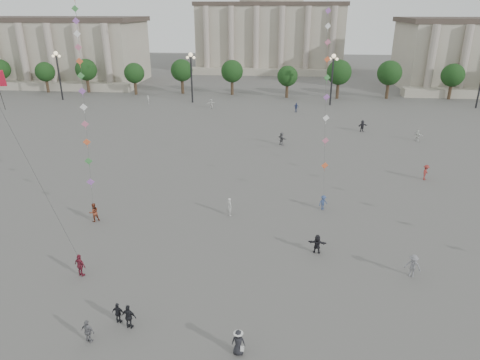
{
  "coord_description": "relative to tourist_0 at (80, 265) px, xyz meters",
  "views": [
    {
      "loc": [
        4.68,
        -22.64,
        19.44
      ],
      "look_at": [
        1.27,
        12.0,
        5.39
      ],
      "focal_mm": 32.0,
      "sensor_mm": 36.0,
      "label": 1
    }
  ],
  "objects": [
    {
      "name": "tourist_0",
      "position": [
        0.0,
        0.0,
        0.0
      ],
      "size": [
        1.2,
        0.88,
        1.89
      ],
      "primitive_type": "imported",
      "rotation": [
        0.0,
        0.0,
        2.71
      ],
      "color": "maroon",
      "rests_on": "ground"
    },
    {
      "name": "tourist_3",
      "position": [
        3.62,
        -6.8,
        -0.13
      ],
      "size": [
        1.02,
        0.62,
        1.62
      ],
      "primitive_type": "imported",
      "rotation": [
        0.0,
        0.0,
        2.88
      ],
      "color": "slate",
      "rests_on": "ground"
    },
    {
      "name": "lamp_post_mid_west",
      "position": [
        -4.6,
        65.82,
        6.41
      ],
      "size": [
        2.0,
        0.9,
        10.65
      ],
      "color": "#262628",
      "rests_on": "ground"
    },
    {
      "name": "person_crowd_9",
      "position": [
        28.74,
        44.96,
        0.03
      ],
      "size": [
        1.86,
        1.36,
        1.94
      ],
      "primitive_type": "imported",
      "rotation": [
        0.0,
        0.0,
        0.49
      ],
      "color": "#232328",
      "rests_on": "ground"
    },
    {
      "name": "person_crowd_4",
      "position": [
        0.49,
        60.33,
        0.01
      ],
      "size": [
        1.82,
        1.32,
        1.9
      ],
      "primitive_type": "imported",
      "rotation": [
        0.0,
        0.0,
        3.63
      ],
      "color": "silver",
      "rests_on": "ground"
    },
    {
      "name": "person_crowd_12",
      "position": [
        15.24,
        36.09,
        0.02
      ],
      "size": [
        1.57,
        1.75,
        1.93
      ],
      "primitive_type": "imported",
      "rotation": [
        0.0,
        0.0,
        2.25
      ],
      "color": "#5B5A5E",
      "rests_on": "ground"
    },
    {
      "name": "person_crowd_8",
      "position": [
        32.75,
        23.46,
        0.0
      ],
      "size": [
        1.25,
        1.41,
        1.89
      ],
      "primitive_type": "imported",
      "rotation": [
        0.0,
        0.0,
        1.0
      ],
      "color": "maroon",
      "rests_on": "ground"
    },
    {
      "name": "person_crowd_10",
      "position": [
        -13.99,
        63.82,
        -0.08
      ],
      "size": [
        0.65,
        0.75,
        1.73
      ],
      "primitive_type": "imported",
      "rotation": [
        0.0,
        0.0,
        2.03
      ],
      "color": "beige",
      "rests_on": "ground"
    },
    {
      "name": "person_crowd_13",
      "position": [
        10.26,
        11.6,
        -0.01
      ],
      "size": [
        0.7,
        0.81,
        1.88
      ],
      "primitive_type": "imported",
      "rotation": [
        0.0,
        0.0,
        2.02
      ],
      "color": "beige",
      "rests_on": "ground"
    },
    {
      "name": "lamp_post_far_west",
      "position": [
        -34.6,
        65.82,
        6.41
      ],
      "size": [
        2.0,
        0.9,
        10.65
      ],
      "color": "#262628",
      "rests_on": "ground"
    },
    {
      "name": "person_crowd_0",
      "position": [
        17.97,
        58.59,
        -0.02
      ],
      "size": [
        1.12,
        0.53,
        1.86
      ],
      "primitive_type": "imported",
      "rotation": [
        0.0,
        0.0,
        0.07
      ],
      "color": "#37447D",
      "rests_on": "ground"
    },
    {
      "name": "tree_row",
      "position": [
        10.4,
        73.82,
        4.45
      ],
      "size": [
        137.12,
        5.12,
        8.0
      ],
      "color": "#3B2B1D",
      "rests_on": "ground"
    },
    {
      "name": "lamp_post_mid_east",
      "position": [
        25.4,
        65.82,
        6.41
      ],
      "size": [
        2.0,
        0.9,
        10.65
      ],
      "color": "#262628",
      "rests_on": "ground"
    },
    {
      "name": "kite_flyer_1",
      "position": [
        19.71,
        13.85,
        -0.16
      ],
      "size": [
        1.16,
        1.04,
        1.56
      ],
      "primitive_type": "imported",
      "rotation": [
        0.0,
        0.0,
        0.58
      ],
      "color": "#344675",
      "rests_on": "ground"
    },
    {
      "name": "ground",
      "position": [
        10.4,
        -4.18,
        -0.94
      ],
      "size": [
        360.0,
        360.0,
        0.0
      ],
      "primitive_type": "plane",
      "color": "#555350",
      "rests_on": "ground"
    },
    {
      "name": "person_crowd_3",
      "position": [
        18.5,
        5.23,
        -0.1
      ],
      "size": [
        1.62,
        0.68,
        1.69
      ],
      "primitive_type": "imported",
      "rotation": [
        0.0,
        0.0,
        3.02
      ],
      "color": "black",
      "rests_on": "ground"
    },
    {
      "name": "tourist_1",
      "position": [
        4.84,
        -4.89,
        -0.19
      ],
      "size": [
        0.93,
        0.49,
        1.51
      ],
      "primitive_type": "imported",
      "rotation": [
        0.0,
        0.0,
        3.0
      ],
      "color": "black",
      "rests_on": "ground"
    },
    {
      "name": "person_crowd_7",
      "position": [
        36.49,
        40.3,
        -0.07
      ],
      "size": [
        1.46,
        1.54,
        1.74
      ],
      "primitive_type": "imported",
      "rotation": [
        0.0,
        0.0,
        2.31
      ],
      "color": "silver",
      "rests_on": "ground"
    },
    {
      "name": "hat_person",
      "position": [
        13.01,
        -6.88,
        -0.05
      ],
      "size": [
        0.87,
        0.6,
        1.71
      ],
      "color": "black",
      "rests_on": "ground"
    },
    {
      "name": "tourist_4",
      "position": [
        5.73,
        -5.31,
        -0.07
      ],
      "size": [
        1.08,
        0.59,
        1.75
      ],
      "primitive_type": "imported",
      "rotation": [
        0.0,
        0.0,
        2.98
      ],
      "color": "black",
      "rests_on": "ground"
    },
    {
      "name": "kite_flyer_0",
      "position": [
        -2.76,
        9.0,
        0.01
      ],
      "size": [
        1.17,
        1.14,
        1.9
      ],
      "primitive_type": "imported",
      "rotation": [
        0.0,
        0.0,
        3.84
      ],
      "color": "brown",
      "rests_on": "ground"
    },
    {
      "name": "hall_central",
      "position": [
        10.4,
        125.04,
        13.29
      ],
      "size": [
        48.3,
        34.3,
        35.5
      ],
      "color": "#A79E8C",
      "rests_on": "ground"
    },
    {
      "name": "person_crowd_6",
      "position": [
        25.61,
        2.44,
        0.01
      ],
      "size": [
        1.4,
        1.12,
        1.9
      ],
      "primitive_type": "imported",
      "rotation": [
        0.0,
        0.0,
        5.89
      ],
      "color": "slate",
      "rests_on": "ground"
    }
  ]
}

